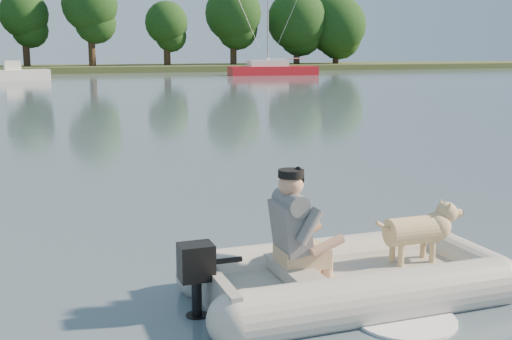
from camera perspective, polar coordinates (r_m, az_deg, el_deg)
name	(u,v)px	position (r m, az deg, el deg)	size (l,w,h in m)	color
water	(324,271)	(7.12, 6.05, -8.90)	(160.00, 160.00, 0.00)	slate
shore_bank	(53,69)	(68.11, -17.59, 8.52)	(160.00, 12.00, 0.70)	#47512D
treeline	(66,17)	(67.33, -16.54, 12.94)	(75.85, 7.35, 9.27)	#332316
dinghy	(360,236)	(6.38, 9.21, -5.81)	(4.36, 2.65, 1.37)	#AAABA5
man	(293,223)	(6.08, 3.27, -4.72)	(0.72, 0.62, 1.07)	slate
dog	(413,235)	(6.76, 13.78, -5.67)	(0.92, 0.33, 0.62)	tan
outboard_motor	(196,283)	(5.88, -5.31, -10.01)	(0.41, 0.29, 0.78)	black
motorboat	(15,67)	(51.80, -20.64, 8.56)	(5.01, 1.93, 2.12)	white
sailboat	(272,70)	(57.39, 1.44, 8.90)	(7.98, 3.10, 10.70)	red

